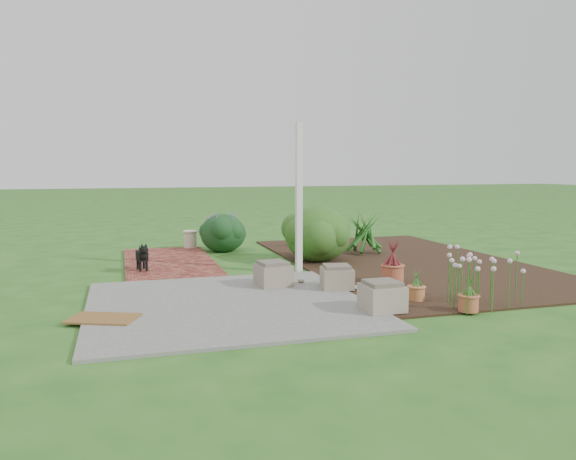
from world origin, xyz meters
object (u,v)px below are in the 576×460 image
object	(u,v)px
black_dog	(142,255)
cream_ceramic_urn	(190,239)
evergreen_shrub	(317,233)
stone_trough_near	(382,298)

from	to	relation	value
black_dog	cream_ceramic_urn	bearing A→B (deg)	57.82
evergreen_shrub	cream_ceramic_urn	bearing A→B (deg)	132.07
cream_ceramic_urn	evergreen_shrub	world-z (taller)	evergreen_shrub
black_dog	cream_ceramic_urn	size ratio (longest dim) A/B	1.43
stone_trough_near	cream_ceramic_urn	xyz separation A→B (m)	(-1.59, 6.03, 0.02)
stone_trough_near	evergreen_shrub	xyz separation A→B (m)	(0.49, 3.72, 0.36)
cream_ceramic_urn	evergreen_shrub	bearing A→B (deg)	-47.93
stone_trough_near	evergreen_shrub	distance (m)	3.77
evergreen_shrub	black_dog	bearing A→B (deg)	-176.80
black_dog	evergreen_shrub	bearing A→B (deg)	-5.16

